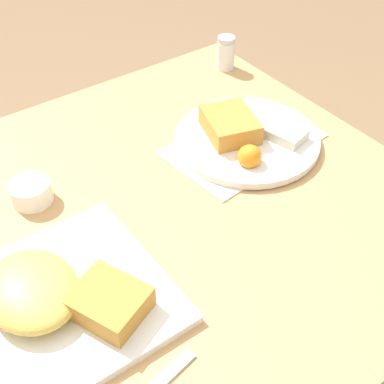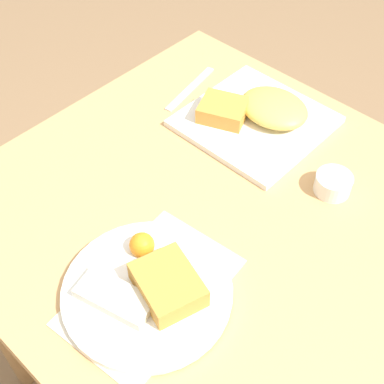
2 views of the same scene
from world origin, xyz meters
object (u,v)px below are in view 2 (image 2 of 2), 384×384
plate_square_near (258,115)px  sauce_ramekin (333,183)px  butter_knife (190,89)px  plate_oval_far (149,288)px

plate_square_near → sauce_ramekin: bearing=165.8°
sauce_ramekin → butter_knife: (0.42, -0.04, -0.02)m
plate_square_near → plate_oval_far: plate_square_near is taller
plate_oval_far → sauce_ramekin: size_ratio=3.98×
plate_square_near → sauce_ramekin: plate_square_near is taller
plate_square_near → butter_knife: bearing=4.6°
plate_square_near → butter_knife: size_ratio=1.51×
plate_oval_far → butter_knife: plate_oval_far is taller
sauce_ramekin → plate_square_near: bearing=-14.2°
plate_square_near → sauce_ramekin: (-0.23, 0.06, -0.00)m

